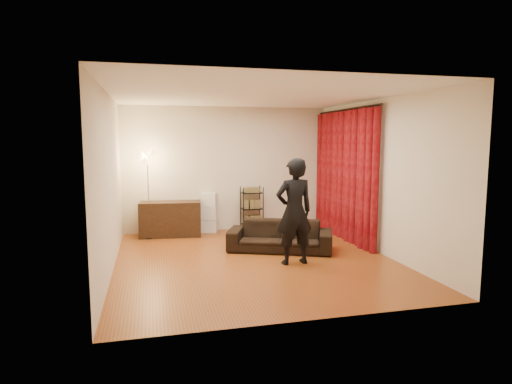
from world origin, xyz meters
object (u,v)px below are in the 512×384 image
object	(u,v)px
wire_shelf	(252,209)
floor_lamp	(148,195)
person	(294,211)
media_cabinet	(170,219)
storage_boxes	(209,213)
sofa	(280,236)

from	to	relation	value
wire_shelf	floor_lamp	xyz separation A→B (m)	(-2.20, -0.23, 0.40)
person	media_cabinet	bearing A→B (deg)	-58.88
media_cabinet	storage_boxes	size ratio (longest dim) A/B	1.45
storage_boxes	sofa	bearing A→B (deg)	-61.14
media_cabinet	storage_boxes	world-z (taller)	storage_boxes
wire_shelf	floor_lamp	size ratio (longest dim) A/B	0.54
person	sofa	bearing A→B (deg)	-96.75
person	wire_shelf	bearing A→B (deg)	-93.86
person	wire_shelf	size ratio (longest dim) A/B	1.77
sofa	media_cabinet	size ratio (longest dim) A/B	1.49
sofa	wire_shelf	xyz separation A→B (m)	(-0.09, 1.82, 0.22)
sofa	person	distance (m)	1.02
storage_boxes	floor_lamp	xyz separation A→B (m)	(-1.27, -0.26, 0.46)
media_cabinet	floor_lamp	xyz separation A→B (m)	(-0.43, -0.07, 0.53)
person	floor_lamp	size ratio (longest dim) A/B	0.96
sofa	media_cabinet	bearing A→B (deg)	160.67
person	wire_shelf	xyz separation A→B (m)	(-0.07, 2.65, -0.37)
floor_lamp	sofa	bearing A→B (deg)	-34.76
person	storage_boxes	distance (m)	2.89
media_cabinet	floor_lamp	distance (m)	0.68
person	media_cabinet	world-z (taller)	person
sofa	wire_shelf	world-z (taller)	wire_shelf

